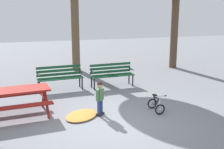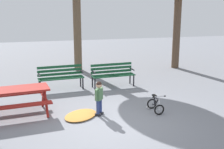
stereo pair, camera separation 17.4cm
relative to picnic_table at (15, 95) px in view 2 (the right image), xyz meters
name	(u,v)px [view 2 (the right image)]	position (x,y,z in m)	size (l,w,h in m)	color
ground	(110,123)	(2.35, -1.21, -0.59)	(36.00, 36.00, 0.00)	slate
picnic_table	(15,95)	(0.00, 0.00, 0.00)	(1.94, 1.54, 0.79)	maroon
park_bench_far_left	(61,76)	(1.43, 2.26, -0.08)	(1.63, 0.58, 0.85)	#144728
park_bench_left	(113,73)	(3.33, 2.16, -0.08)	(1.63, 0.56, 0.85)	#144728
child_standing	(99,96)	(2.22, -0.56, -0.04)	(0.28, 0.30, 0.96)	navy
kids_bicycle	(155,105)	(3.82, -0.72, -0.39)	(0.39, 0.56, 0.54)	black
leaf_pile	(81,115)	(1.70, -0.53, -0.56)	(1.06, 0.75, 0.07)	#C68438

